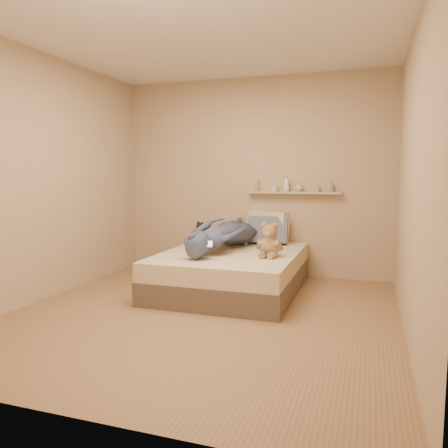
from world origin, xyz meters
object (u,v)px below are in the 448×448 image
(teddy_bear, at_px, (269,243))
(wall_shelf, at_px, (294,193))
(pillow_cream, at_px, (268,227))
(bed, at_px, (232,271))
(person, at_px, (223,233))
(pillow_grey, at_px, (268,231))
(game_console, at_px, (203,244))
(dark_plush, at_px, (201,233))

(teddy_bear, bearing_deg, wall_shelf, 86.01)
(pillow_cream, xyz_separation_m, wall_shelf, (0.32, 0.08, 0.45))
(bed, bearing_deg, person, 139.07)
(teddy_bear, height_order, wall_shelf, wall_shelf)
(person, bearing_deg, wall_shelf, -124.72)
(teddy_bear, distance_m, pillow_grey, 0.88)
(game_console, relative_size, wall_shelf, 0.17)
(game_console, xyz_separation_m, teddy_bear, (0.61, 0.39, -0.01))
(person, relative_size, wall_shelf, 1.34)
(person, bearing_deg, bed, 145.77)
(bed, height_order, person, person)
(bed, xyz_separation_m, teddy_bear, (0.47, -0.17, 0.38))
(bed, distance_m, pillow_cream, 0.96)
(teddy_bear, distance_m, person, 0.68)
(bed, xyz_separation_m, wall_shelf, (0.55, 0.91, 0.88))
(dark_plush, relative_size, pillow_cream, 0.48)
(pillow_grey, height_order, wall_shelf, wall_shelf)
(wall_shelf, bearing_deg, pillow_cream, -166.11)
(bed, bearing_deg, game_console, -103.22)
(bed, xyz_separation_m, game_console, (-0.13, -0.56, 0.39))
(pillow_grey, height_order, person, person)
(teddy_bear, height_order, dark_plush, teddy_bear)
(person, xyz_separation_m, wall_shelf, (0.69, 0.79, 0.46))
(teddy_bear, height_order, pillow_cream, pillow_cream)
(teddy_bear, xyz_separation_m, wall_shelf, (0.08, 1.08, 0.50))
(game_console, distance_m, dark_plush, 1.29)
(game_console, distance_m, person, 0.69)
(game_console, bearing_deg, dark_plush, 112.70)
(pillow_grey, relative_size, wall_shelf, 0.42)
(game_console, xyz_separation_m, dark_plush, (-0.50, 1.19, -0.05))
(game_console, bearing_deg, teddy_bear, 33.05)
(bed, height_order, pillow_grey, pillow_grey)
(bed, xyz_separation_m, pillow_grey, (0.26, 0.69, 0.40))
(bed, xyz_separation_m, pillow_cream, (0.23, 0.83, 0.43))
(teddy_bear, bearing_deg, pillow_cream, 103.78)
(pillow_grey, bearing_deg, game_console, -107.48)
(game_console, distance_m, pillow_grey, 1.31)
(bed, bearing_deg, pillow_grey, 69.20)
(game_console, height_order, person, person)
(bed, relative_size, game_console, 9.32)
(pillow_grey, bearing_deg, wall_shelf, 37.26)
(person, height_order, wall_shelf, wall_shelf)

